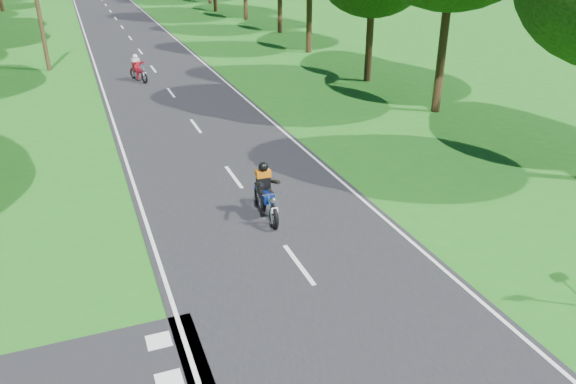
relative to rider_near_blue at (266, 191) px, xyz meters
name	(u,v)px	position (x,y,z in m)	size (l,w,h in m)	color
ground	(332,310)	(-0.11, -4.86, -0.83)	(160.00, 160.00, 0.00)	#1A5E15
main_road	(116,18)	(-0.11, 45.14, -0.82)	(7.00, 140.00, 0.02)	black
road_markings	(116,21)	(-0.24, 43.27, -0.81)	(7.40, 140.00, 0.01)	silver
telegraph_pole	(37,1)	(-6.11, 23.14, 3.24)	(1.20, 0.26, 8.00)	#382616
rider_near_blue	(266,191)	(0.00, 0.00, 0.00)	(0.65, 1.95, 1.63)	navy
rider_far_red	(138,68)	(-1.32, 18.36, -0.07)	(0.59, 1.78, 1.48)	maroon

